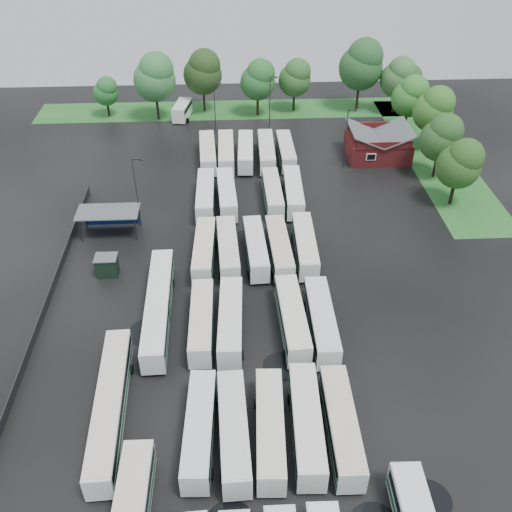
{
  "coord_description": "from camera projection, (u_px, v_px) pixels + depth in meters",
  "views": [
    {
      "loc": [
        -0.92,
        -43.71,
        43.32
      ],
      "look_at": [
        2.0,
        12.0,
        2.5
      ],
      "focal_mm": 40.0,
      "sensor_mm": 36.0,
      "label": 1
    }
  ],
  "objects": [
    {
      "name": "ground",
      "position": [
        243.0,
        342.0,
        60.85
      ],
      "size": [
        160.0,
        160.0,
        0.0
      ],
      "primitive_type": "plane",
      "color": "black",
      "rests_on": "ground"
    },
    {
      "name": "brick_building",
      "position": [
        378.0,
        147.0,
        95.23
      ],
      "size": [
        10.07,
        8.6,
        5.39
      ],
      "color": "maroon",
      "rests_on": "ground"
    },
    {
      "name": "wash_shed",
      "position": [
        109.0,
        213.0,
        76.11
      ],
      "size": [
        8.2,
        4.2,
        3.58
      ],
      "color": "#2D2D30",
      "rests_on": "ground"
    },
    {
      "name": "utility_hut",
      "position": [
        107.0,
        265.0,
        69.54
      ],
      "size": [
        2.7,
        2.2,
        2.62
      ],
      "color": "black",
      "rests_on": "ground"
    },
    {
      "name": "grass_strip_north",
      "position": [
        242.0,
        110.0,
        113.15
      ],
      "size": [
        80.0,
        10.0,
        0.01
      ],
      "primitive_type": "cube",
      "color": "#236423",
      "rests_on": "ground"
    },
    {
      "name": "grass_strip_east",
      "position": [
        434.0,
        155.0,
        96.77
      ],
      "size": [
        10.0,
        50.0,
        0.01
      ],
      "primitive_type": "cube",
      "color": "#236423",
      "rests_on": "ground"
    },
    {
      "name": "west_fence",
      "position": [
        50.0,
        296.0,
        66.0
      ],
      "size": [
        0.1,
        50.0,
        1.2
      ],
      "primitive_type": "cube",
      "color": "#2D2D30",
      "rests_on": "ground"
    },
    {
      "name": "bus_r1c0",
      "position": [
        199.0,
        429.0,
        49.79
      ],
      "size": [
        2.91,
        11.39,
        3.14
      ],
      "rotation": [
        0.0,
        0.0,
        -0.05
      ],
      "color": "silver",
      "rests_on": "ground"
    },
    {
      "name": "bus_r1c1",
      "position": [
        234.0,
        431.0,
        49.57
      ],
      "size": [
        2.84,
        11.65,
        3.22
      ],
      "rotation": [
        0.0,
        0.0,
        0.03
      ],
      "color": "silver",
      "rests_on": "ground"
    },
    {
      "name": "bus_r1c2",
      "position": [
        270.0,
        428.0,
        49.79
      ],
      "size": [
        2.95,
        11.58,
        3.2
      ],
      "rotation": [
        0.0,
        0.0,
        -0.05
      ],
      "color": "silver",
      "rests_on": "ground"
    },
    {
      "name": "bus_r1c3",
      "position": [
        306.0,
        423.0,
        50.16
      ],
      "size": [
        2.96,
        11.89,
        3.29
      ],
      "rotation": [
        0.0,
        0.0,
        -0.04
      ],
      "color": "silver",
      "rests_on": "ground"
    },
    {
      "name": "bus_r1c4",
      "position": [
        341.0,
        425.0,
        50.05
      ],
      "size": [
        2.64,
        11.63,
        3.23
      ],
      "rotation": [
        0.0,
        0.0,
        -0.02
      ],
      "color": "silver",
      "rests_on": "ground"
    },
    {
      "name": "bus_r2c0",
      "position": [
        202.0,
        321.0,
        60.89
      ],
      "size": [
        2.52,
        11.32,
        3.14
      ],
      "rotation": [
        0.0,
        0.0,
        -0.01
      ],
      "color": "silver",
      "rests_on": "ground"
    },
    {
      "name": "bus_r2c1",
      "position": [
        231.0,
        321.0,
        60.86
      ],
      "size": [
        2.94,
        11.83,
        3.27
      ],
      "rotation": [
        0.0,
        0.0,
        -0.04
      ],
      "color": "silver",
      "rests_on": "ground"
    },
    {
      "name": "bus_r2c3",
      "position": [
        292.0,
        319.0,
        61.1
      ],
      "size": [
        2.91,
        11.93,
        3.3
      ],
      "rotation": [
        0.0,
        0.0,
        0.03
      ],
      "color": "silver",
      "rests_on": "ground"
    },
    {
      "name": "bus_r2c4",
      "position": [
        321.0,
        321.0,
        60.83
      ],
      "size": [
        2.65,
        11.88,
        3.3
      ],
      "rotation": [
        0.0,
        0.0,
        -0.01
      ],
      "color": "silver",
      "rests_on": "ground"
    },
    {
      "name": "bus_r3c0",
      "position": [
        204.0,
        250.0,
        71.45
      ],
      "size": [
        2.85,
        11.5,
        3.18
      ],
      "rotation": [
        0.0,
        0.0,
        -0.04
      ],
      "color": "silver",
      "rests_on": "ground"
    },
    {
      "name": "bus_r3c1",
      "position": [
        228.0,
        249.0,
        71.65
      ],
      "size": [
        2.9,
        11.52,
        3.18
      ],
      "rotation": [
        0.0,
        0.0,
        0.04
      ],
      "color": "silver",
      "rests_on": "ground"
    },
    {
      "name": "bus_r3c2",
      "position": [
        256.0,
        248.0,
        71.84
      ],
      "size": [
        2.9,
        11.35,
        3.13
      ],
      "rotation": [
        0.0,
        0.0,
        0.05
      ],
      "color": "silver",
      "rests_on": "ground"
    },
    {
      "name": "bus_r3c3",
      "position": [
        279.0,
        248.0,
        71.69
      ],
      "size": [
        2.89,
        11.66,
        3.22
      ],
      "rotation": [
        0.0,
        0.0,
        0.04
      ],
      "color": "silver",
      "rests_on": "ground"
    },
    {
      "name": "bus_r3c4",
      "position": [
        305.0,
        245.0,
        72.2
      ],
      "size": [
        2.76,
        11.73,
        3.25
      ],
      "rotation": [
        0.0,
        0.0,
        -0.02
      ],
      "color": "silver",
      "rests_on": "ground"
    },
    {
      "name": "bus_r4c0",
      "position": [
        206.0,
        195.0,
        82.39
      ],
      "size": [
        2.57,
        11.68,
        3.25
      ],
      "rotation": [
        0.0,
        0.0,
        -0.01
      ],
      "color": "silver",
      "rests_on": "ground"
    },
    {
      "name": "bus_r4c1",
      "position": [
        227.0,
        194.0,
        82.68
      ],
      "size": [
        3.0,
        11.68,
        3.22
      ],
      "rotation": [
        0.0,
        0.0,
        0.05
      ],
      "color": "silver",
      "rests_on": "ground"
    },
    {
      "name": "bus_r4c3",
      "position": [
        273.0,
        193.0,
        82.98
      ],
      "size": [
        2.56,
        11.3,
        3.14
      ],
      "rotation": [
        0.0,
        0.0,
        0.01
      ],
      "color": "silver",
      "rests_on": "ground"
    },
    {
      "name": "bus_r4c4",
      "position": [
        293.0,
        192.0,
        83.12
      ],
      "size": [
        2.9,
        11.75,
        3.25
      ],
      "rotation": [
        0.0,
        0.0,
        -0.04
      ],
      "color": "silver",
      "rests_on": "ground"
    },
    {
      "name": "bus_r5c0",
      "position": [
        208.0,
        153.0,
        93.51
      ],
      "size": [
        3.01,
        11.88,
        3.28
      ],
      "rotation": [
        0.0,
        0.0,
        0.04
      ],
      "color": "silver",
      "rests_on": "ground"
    },
    {
      "name": "bus_r5c1",
      "position": [
        226.0,
        152.0,
        93.65
      ],
      "size": [
        2.55,
        11.84,
        3.29
      ],
      "rotation": [
        0.0,
        0.0,
        -0.0
      ],
      "color": "silver",
      "rests_on": "ground"
    },
    {
      "name": "bus_r5c2",
      "position": [
        246.0,
        152.0,
        93.89
      ],
      "size": [
        2.92,
        11.6,
        3.2
      ],
      "rotation": [
        0.0,
        0.0,
        -0.04
      ],
      "color": "silver",
      "rests_on": "ground"
    },
    {
      "name": "bus_r5c3",
      "position": [
        266.0,
        152.0,
        93.82
      ],
      "size": [
        2.77,
        11.92,
        3.3
      ],
      "rotation": [
        0.0,
        0.0,
        -0.02
      ],
      "color": "silver",
      "rests_on": "ground"
    },
    {
      "name": "bus_r5c4",
      "position": [
        286.0,
        151.0,
        94.18
      ],
      "size": [
        2.49,
        11.28,
        3.13
      ],
      "rotation": [
        0.0,
        0.0,
        0.01
      ],
      "color": "silver",
      "rests_on": "ground"
    },
    {
      "name": "artic_bus_west_b",
      "position": [
        158.0,
        306.0,
        62.74
      ],
      "size": [
        2.78,
        17.68,
        3.27
      ],
      "rotation": [
        0.0,
        0.0,
        0.02
      ],
      "color": "silver",
      "rests_on": "ground"
    },
    {
      "name": "artic_bus_west_c",
      "position": [
        110.0,
        405.0,
        51.8
      ],
      "size": [
        3.06,
        17.18,
        3.17
      ],
      "rotation": [
        0.0,
        0.0,
        0.04
      ],
      "color": "silver",
      "rests_on": "ground"
    },
    {
      "name": "minibus",
      "position": [
        182.0,
        110.0,
        108.8
      ],
      "size": [
        3.65,
        7.03,
        2.92
      ],
      "rotation": [
        0.0,
        0.0,
        -0.19
      ],
      "color": "white",
      "rests_on": "ground"
    },
    {
      "name": "tree_north_0",
      "position": [
        106.0,
        91.0,
        107.43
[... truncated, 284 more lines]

